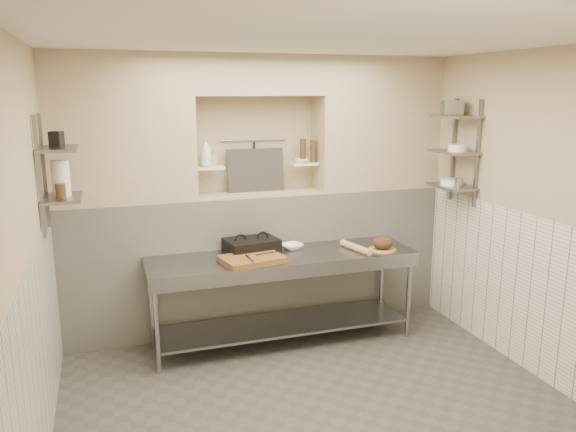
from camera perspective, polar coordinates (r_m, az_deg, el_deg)
name	(u,v)px	position (r m, az deg, el deg)	size (l,w,h in m)	color
floor	(318,410)	(4.76, 3.08, -19.06)	(4.00, 3.90, 0.10)	#484440
ceiling	(323,31)	(4.07, 3.58, 18.22)	(4.00, 3.90, 0.10)	silver
wall_left	(19,260)	(3.95, -25.63, -4.07)	(0.10, 3.90, 2.80)	tan
wall_right	(543,216)	(5.28, 24.49, -0.01)	(0.10, 3.90, 2.80)	tan
wall_back	(252,191)	(6.05, -3.64, 2.60)	(4.00, 0.10, 2.80)	tan
wall_front	(497,350)	(2.54, 20.45, -12.62)	(4.00, 0.10, 2.80)	tan
backwall_lower	(259,259)	(5.98, -2.94, -4.42)	(4.00, 0.40, 1.40)	silver
alcove_sill	(258,194)	(5.81, -3.02, 2.29)	(1.30, 0.40, 0.02)	tan
backwall_pillar_left	(121,129)	(5.53, -16.61, 8.47)	(1.35, 0.40, 1.40)	tan
backwall_pillar_right	(376,124)	(6.21, 8.95, 9.23)	(1.35, 0.40, 1.40)	tan
backwall_header	(257,75)	(5.72, -3.16, 14.10)	(1.30, 0.40, 0.40)	tan
wainscot_left	(40,360)	(4.19, -23.87, -13.26)	(0.02, 3.90, 1.40)	silver
wainscot_right	(530,294)	(5.42, 23.34, -7.29)	(0.02, 3.90, 1.40)	silver
alcove_shelf_left	(210,168)	(5.66, -7.96, 4.88)	(0.28, 0.16, 0.03)	white
alcove_shelf_right	(304,164)	(5.92, 1.65, 5.33)	(0.28, 0.16, 0.03)	white
utensil_rail	(254,140)	(5.90, -3.52, 7.73)	(0.02, 0.02, 0.70)	gray
hanging_steel	(254,156)	(5.90, -3.44, 6.07)	(0.02, 0.02, 0.30)	black
splash_panel	(256,170)	(5.87, -3.30, 4.66)	(0.60, 0.02, 0.45)	#383330
shelf_rail_left_a	(44,171)	(5.08, -23.54, 4.22)	(0.03, 0.03, 0.95)	slate
shelf_rail_left_b	(39,178)	(4.69, -23.95, 3.56)	(0.03, 0.03, 0.95)	slate
wall_shelf_left_lower	(62,198)	(4.91, -21.97, 1.71)	(0.30, 0.50, 0.03)	slate
wall_shelf_left_upper	(58,149)	(4.85, -22.36, 6.35)	(0.30, 0.50, 0.03)	slate
shelf_rail_right_a	(453,150)	(6.13, 16.46, 6.49)	(0.03, 0.03, 1.05)	slate
shelf_rail_right_b	(478,154)	(5.81, 18.70, 6.02)	(0.03, 0.03, 1.05)	slate
wall_shelf_right_lower	(451,186)	(5.94, 16.27, 2.90)	(0.30, 0.50, 0.03)	slate
wall_shelf_right_mid	(454,152)	(5.89, 16.48, 6.25)	(0.30, 0.50, 0.03)	slate
wall_shelf_right_upper	(456,117)	(5.87, 16.69, 9.65)	(0.30, 0.50, 0.03)	slate
prep_table	(283,280)	(5.50, -0.51, -6.56)	(2.60, 0.70, 0.90)	gray
panini_press	(252,246)	(5.51, -3.72, -3.02)	(0.54, 0.43, 0.13)	black
cutting_board	(252,259)	(5.23, -3.66, -4.38)	(0.56, 0.39, 0.05)	brown
knife_blade	(267,254)	(5.31, -2.18, -3.83)	(0.25, 0.03, 0.01)	gray
tongs	(250,259)	(5.12, -3.89, -4.38)	(0.02, 0.02, 0.23)	gray
mixing_bowl	(292,246)	(5.62, 0.41, -3.12)	(0.21, 0.21, 0.05)	white
rolling_pin	(356,247)	(5.60, 6.87, -3.19)	(0.07, 0.07, 0.44)	tan
bread_board	(382,249)	(5.67, 9.55, -3.37)	(0.27, 0.27, 0.02)	tan
bread_loaf	(382,243)	(5.65, 9.58, -2.68)	(0.21, 0.21, 0.13)	#4C2D19
bottle_soap	(206,153)	(5.60, -8.30, 6.37)	(0.11, 0.11, 0.28)	white
jar_alcove	(212,160)	(5.70, -7.72, 5.70)	(0.08, 0.08, 0.12)	tan
bowl_alcove	(302,161)	(5.88, 1.41, 5.64)	(0.15, 0.15, 0.05)	white
condiment_a	(313,151)	(5.93, 2.58, 6.60)	(0.06, 0.06, 0.24)	#432A17
condiment_b	(303,150)	(5.93, 1.52, 6.67)	(0.06, 0.06, 0.25)	#432A17
condiment_c	(312,157)	(5.96, 2.50, 6.03)	(0.06, 0.06, 0.11)	white
jug_left	(61,178)	(4.92, -22.09, 3.59)	(0.14, 0.14, 0.29)	white
jar_left	(61,191)	(4.81, -22.09, 2.37)	(0.08, 0.08, 0.12)	#432A17
box_left_upper	(57,139)	(4.81, -22.46, 7.21)	(0.09, 0.09, 0.13)	black
bowl_right	(451,182)	(5.95, 16.19, 3.34)	(0.20, 0.20, 0.06)	white
canister_right	(459,183)	(5.83, 16.95, 3.26)	(0.09, 0.09, 0.09)	gray
bowl_right_mid	(458,148)	(5.84, 16.85, 6.64)	(0.19, 0.19, 0.07)	white
basket_right	(452,108)	(5.92, 16.34, 10.52)	(0.19, 0.23, 0.14)	gray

